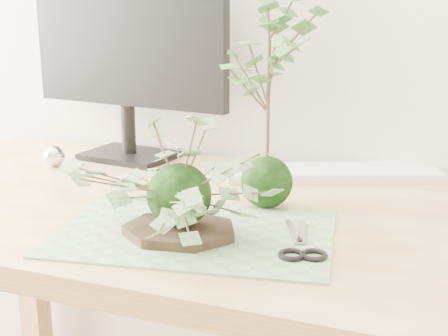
{
  "coord_description": "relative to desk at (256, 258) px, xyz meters",
  "views": [
    {
      "loc": [
        0.35,
        0.24,
        1.1
      ],
      "look_at": [
        0.0,
        1.14,
        0.84
      ],
      "focal_mm": 50.0,
      "sensor_mm": 36.0,
      "label": 1
    }
  ],
  "objects": [
    {
      "name": "keyboard",
      "position": [
        0.09,
        0.28,
        0.1
      ],
      "size": [
        0.47,
        0.29,
        0.02
      ],
      "rotation": [
        0.0,
        0.0,
        0.38
      ],
      "color": "silver",
      "rests_on": "desk"
    },
    {
      "name": "stone_dish",
      "position": [
        -0.07,
        -0.16,
        0.1
      ],
      "size": [
        0.21,
        0.21,
        0.01
      ],
      "primitive_type": "cylinder",
      "rotation": [
        0.0,
        0.0,
        0.16
      ],
      "color": "black",
      "rests_on": "cutting_mat"
    },
    {
      "name": "scissors",
      "position": [
        0.11,
        -0.16,
        0.1
      ],
      "size": [
        0.08,
        0.17,
        0.01
      ],
      "rotation": [
        0.0,
        0.0,
        0.34
      ],
      "color": "#999999",
      "rests_on": "cutting_mat"
    },
    {
      "name": "cutting_mat",
      "position": [
        -0.06,
        -0.14,
        0.09
      ],
      "size": [
        0.48,
        0.36,
        0.0
      ],
      "primitive_type": "cube",
      "rotation": [
        0.0,
        0.0,
        0.17
      ],
      "color": "#6A8B62",
      "rests_on": "desk"
    },
    {
      "name": "maple_kokedama",
      "position": [
        0.01,
        0.03,
        0.36
      ],
      "size": [
        0.22,
        0.22,
        0.39
      ],
      "rotation": [
        0.0,
        0.0,
        -0.05
      ],
      "color": "black",
      "rests_on": "desk"
    },
    {
      "name": "monitor",
      "position": [
        -0.4,
        0.26,
        0.35
      ],
      "size": [
        0.51,
        0.17,
        0.45
      ],
      "rotation": [
        0.0,
        0.0,
        -0.12
      ],
      "color": "black",
      "rests_on": "desk"
    },
    {
      "name": "ivy_kokedama",
      "position": [
        -0.07,
        -0.16,
        0.2
      ],
      "size": [
        0.35,
        0.35,
        0.2
      ],
      "rotation": [
        0.0,
        0.0,
        -0.3
      ],
      "color": "black",
      "rests_on": "stone_dish"
    },
    {
      "name": "foil_ball",
      "position": [
        -0.52,
        0.13,
        0.11
      ],
      "size": [
        0.05,
        0.05,
        0.05
      ],
      "primitive_type": "sphere",
      "color": "white",
      "rests_on": "desk"
    },
    {
      "name": "desk",
      "position": [
        0.0,
        0.0,
        0.0
      ],
      "size": [
        1.6,
        0.7,
        0.74
      ],
      "color": "#DABA7E",
      "rests_on": "ground_plane"
    }
  ]
}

